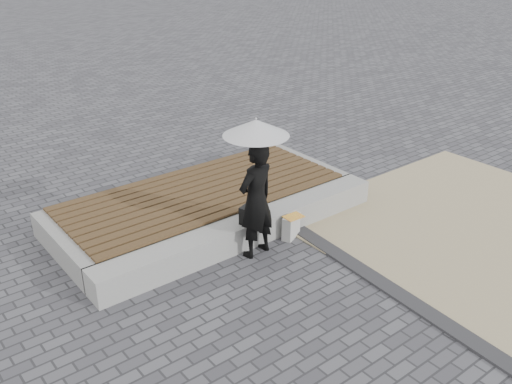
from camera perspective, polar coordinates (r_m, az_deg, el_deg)
ground at (r=7.67m, az=6.38°, el=-9.78°), size 80.00×80.00×0.00m
terrazzo_zone at (r=9.68m, az=22.27°, el=-3.65°), size 5.00×5.00×0.02m
edging_band at (r=7.86m, az=12.94°, el=-9.18°), size 0.61×5.20×0.04m
seating_ledge at (r=8.58m, az=-1.01°, el=-3.92°), size 5.00×0.45×0.40m
timber_platform at (r=9.46m, az=-5.43°, el=-1.12°), size 5.00×2.00×0.40m
timber_decking at (r=9.36m, az=-5.48°, el=0.09°), size 4.60×2.00×0.04m
woman at (r=7.98m, az=-0.00°, el=-0.84°), size 0.69×0.51×1.74m
parasol at (r=7.57m, az=-0.00°, el=6.53°), size 0.91×0.91×1.16m
handbag at (r=8.37m, az=-0.65°, el=-2.08°), size 0.41×0.26×0.27m
canvas_tote at (r=8.74m, az=3.57°, el=-3.49°), size 0.39×0.28×0.38m
magazine at (r=8.61m, az=3.82°, el=-2.49°), size 0.30×0.22×0.01m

